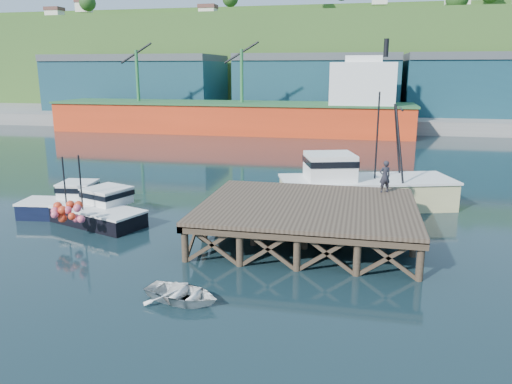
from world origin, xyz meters
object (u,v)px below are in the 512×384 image
(boat_navy, at_px, (73,204))
(dinghy, at_px, (182,294))
(boat_black, at_px, (96,210))
(trawler, at_px, (363,184))
(dockworker, at_px, (385,177))

(boat_navy, xyz_separation_m, dinghy, (11.53, -10.55, -0.49))
(boat_black, xyz_separation_m, trawler, (16.59, 7.37, 0.84))
(boat_navy, relative_size, dockworker, 3.48)
(boat_navy, height_order, boat_black, boat_black)
(boat_black, relative_size, trawler, 0.60)
(boat_navy, relative_size, dinghy, 2.06)
(trawler, bearing_deg, dockworker, -89.97)
(boat_navy, xyz_separation_m, dockworker, (20.11, 2.19, 2.28))
(dinghy, bearing_deg, boat_navy, 60.87)
(boat_navy, relative_size, boat_black, 0.89)
(boat_black, height_order, dockworker, boat_black)
(boat_black, xyz_separation_m, dinghy, (9.31, -9.58, -0.47))
(boat_black, distance_m, dinghy, 13.37)
(dinghy, height_order, dockworker, dockworker)
(trawler, bearing_deg, boat_black, -173.03)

